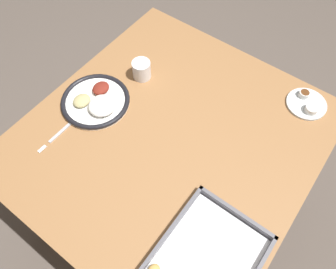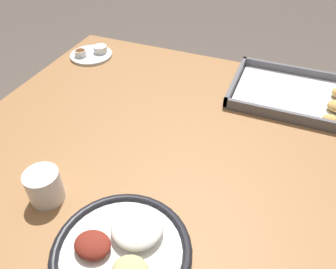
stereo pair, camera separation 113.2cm
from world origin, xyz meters
name	(u,v)px [view 1 (the left image)]	position (x,y,z in m)	size (l,w,h in m)	color
ground_plane	(170,204)	(0.00, 0.00, 0.00)	(8.00, 8.00, 0.00)	#564C44
dining_table	(170,149)	(0.00, 0.00, 0.66)	(1.12, 1.04, 0.76)	olive
dinner_plate	(96,101)	(0.05, -0.33, 0.77)	(0.28, 0.28, 0.05)	white
fork	(60,133)	(0.24, -0.35, 0.76)	(0.19, 0.02, 0.00)	#B2B2B7
saucer_plate	(307,104)	(-0.45, 0.36, 0.77)	(0.16, 0.16, 0.04)	silver
drinking_cup	(142,70)	(-0.17, -0.28, 0.80)	(0.08, 0.08, 0.08)	white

